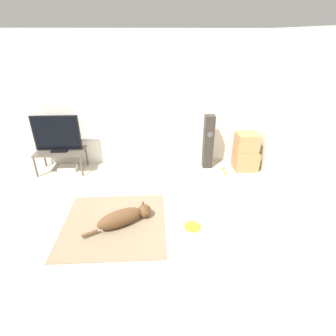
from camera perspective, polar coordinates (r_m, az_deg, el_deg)
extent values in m
plane|color=#BCB29E|center=(3.95, -9.15, -11.87)|extent=(12.00, 12.00, 0.00)
cube|color=silver|center=(5.30, -8.06, 14.00)|extent=(8.00, 0.06, 2.55)
cube|color=silver|center=(3.91, 30.65, 5.62)|extent=(0.06, 8.00, 2.55)
cube|color=#847056|center=(3.96, -11.63, -11.81)|extent=(1.47, 1.44, 0.01)
ellipsoid|color=brown|center=(3.83, -10.39, -10.72)|extent=(0.69, 0.51, 0.25)
sphere|color=brown|center=(3.96, -5.11, -9.28)|extent=(0.20, 0.20, 0.20)
cone|color=brown|center=(3.94, -5.47, -7.57)|extent=(0.06, 0.06, 0.09)
cone|color=brown|center=(3.86, -4.73, -8.37)|extent=(0.06, 0.06, 0.09)
cylinder|color=brown|center=(3.79, -16.65, -13.46)|extent=(0.21, 0.14, 0.04)
cylinder|color=yellow|center=(3.85, 5.35, -12.61)|extent=(0.23, 0.23, 0.02)
torus|color=yellow|center=(3.84, 5.36, -12.53)|extent=(0.23, 0.23, 0.02)
cube|color=#A87A4C|center=(5.52, 16.46, 1.70)|extent=(0.45, 0.41, 0.38)
cube|color=#A87A4C|center=(5.38, 16.75, 5.36)|extent=(0.41, 0.38, 0.37)
cube|color=#2D2823|center=(5.30, 8.76, 5.62)|extent=(0.19, 0.19, 1.08)
cylinder|color=#4C4C51|center=(5.14, 9.11, 7.19)|extent=(0.10, 0.00, 0.10)
cube|color=brown|center=(5.52, -22.43, 3.39)|extent=(0.92, 0.51, 0.02)
cylinder|color=brown|center=(5.57, -26.89, 0.19)|extent=(0.04, 0.04, 0.41)
cylinder|color=brown|center=(5.28, -18.34, 0.42)|extent=(0.04, 0.04, 0.41)
cylinder|color=brown|center=(5.95, -25.32, 2.19)|extent=(0.04, 0.04, 0.41)
cylinder|color=brown|center=(5.67, -17.27, 2.50)|extent=(0.04, 0.04, 0.41)
cube|color=black|center=(5.51, -22.47, 3.60)|extent=(0.31, 0.20, 0.03)
cube|color=black|center=(5.40, -23.10, 7.02)|extent=(0.87, 0.04, 0.67)
cube|color=black|center=(5.38, -23.16, 6.95)|extent=(0.80, 0.01, 0.61)
sphere|color=#C6E033|center=(5.25, 12.44, -1.09)|extent=(0.07, 0.07, 0.07)
sphere|color=#C6E033|center=(5.41, 11.93, -0.12)|extent=(0.07, 0.07, 0.07)
cube|color=white|center=(5.65, -20.97, -0.08)|extent=(0.35, 0.23, 0.09)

